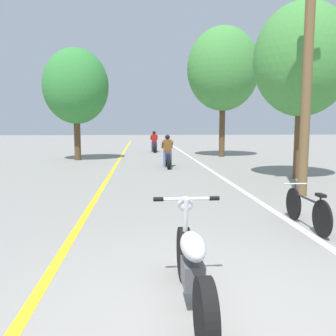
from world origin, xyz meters
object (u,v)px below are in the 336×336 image
(motorcycle_foreground, at_px, (192,265))
(roadside_tree_left, at_px, (76,87))
(bicycle_parked, at_px, (307,209))
(roadside_tree_right_near, at_px, (303,60))
(motorcycle_rider_lead, at_px, (167,155))
(utility_pole, at_px, (309,46))
(roadside_tree_right_far, at_px, (223,69))
(motorcycle_rider_far, at_px, (154,144))

(motorcycle_foreground, bearing_deg, roadside_tree_left, 103.82)
(bicycle_parked, bearing_deg, roadside_tree_right_near, 67.03)
(roadside_tree_left, distance_m, motorcycle_rider_lead, 6.36)
(utility_pole, bearing_deg, roadside_tree_right_far, 87.52)
(roadside_tree_right_near, distance_m, motorcycle_foreground, 10.03)
(bicycle_parked, bearing_deg, roadside_tree_left, 115.93)
(roadside_tree_right_far, height_order, motorcycle_rider_far, roadside_tree_right_far)
(motorcycle_rider_lead, height_order, bicycle_parked, motorcycle_rider_lead)
(motorcycle_rider_far, distance_m, bicycle_parked, 17.72)
(roadside_tree_right_near, bearing_deg, utility_pole, -112.40)
(utility_pole, bearing_deg, motorcycle_foreground, -124.14)
(utility_pole, distance_m, motorcycle_rider_lead, 7.68)
(roadside_tree_left, height_order, motorcycle_foreground, roadside_tree_left)
(roadside_tree_right_near, relative_size, roadside_tree_right_far, 0.80)
(roadside_tree_left, bearing_deg, motorcycle_foreground, -76.18)
(motorcycle_rider_far, xyz_separation_m, bicycle_parked, (1.99, -17.61, -0.19))
(roadside_tree_right_far, bearing_deg, roadside_tree_left, -169.84)
(roadside_tree_left, xyz_separation_m, bicycle_parked, (6.08, -12.51, -3.35))
(roadside_tree_right_far, relative_size, roadside_tree_left, 1.28)
(motorcycle_foreground, xyz_separation_m, motorcycle_rider_far, (0.39, 20.14, 0.11))
(roadside_tree_right_near, bearing_deg, motorcycle_foreground, -120.33)
(motorcycle_foreground, height_order, motorcycle_rider_lead, motorcycle_rider_lead)
(motorcycle_rider_lead, bearing_deg, utility_pole, -65.02)
(motorcycle_foreground, relative_size, motorcycle_rider_far, 0.95)
(utility_pole, xyz_separation_m, motorcycle_rider_far, (-3.19, 14.85, -3.16))
(utility_pole, height_order, bicycle_parked, utility_pole)
(motorcycle_rider_far, height_order, bicycle_parked, motorcycle_rider_far)
(utility_pole, relative_size, motorcycle_rider_far, 3.44)
(utility_pole, xyz_separation_m, roadside_tree_left, (-7.29, 9.76, 0.00))
(motorcycle_foreground, bearing_deg, motorcycle_rider_far, 88.89)
(motorcycle_foreground, bearing_deg, roadside_tree_right_far, 76.10)
(roadside_tree_right_far, bearing_deg, roadside_tree_right_near, -85.25)
(motorcycle_rider_far, bearing_deg, roadside_tree_right_near, -70.03)
(bicycle_parked, bearing_deg, motorcycle_foreground, -133.29)
(motorcycle_foreground, bearing_deg, roadside_tree_right_near, 59.67)
(motorcycle_rider_lead, bearing_deg, bicycle_parked, -79.09)
(roadside_tree_right_near, distance_m, roadside_tree_left, 10.93)
(roadside_tree_left, bearing_deg, roadside_tree_right_near, -39.27)
(motorcycle_rider_lead, distance_m, bicycle_parked, 9.26)
(roadside_tree_right_far, xyz_separation_m, motorcycle_foreground, (-4.07, -16.43, -4.41))
(motorcycle_rider_lead, bearing_deg, roadside_tree_right_far, 54.47)
(roadside_tree_right_far, relative_size, motorcycle_rider_far, 3.41)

